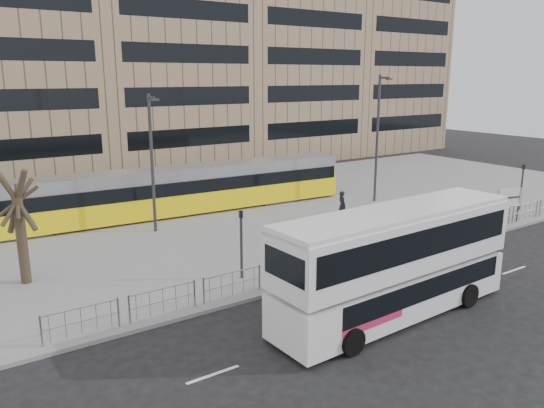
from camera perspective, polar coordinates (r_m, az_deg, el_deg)
ground at (r=25.47m, az=9.60°, el=-7.09°), size 120.00×120.00×0.00m
plaza at (r=34.65m, az=-4.18°, el=-1.21°), size 64.00×24.00×0.15m
kerb at (r=25.48m, az=9.53°, el=-6.90°), size 64.00×0.25×0.17m
building_row at (r=54.62m, az=-15.29°, el=17.35°), size 70.40×18.40×31.20m
pedestrian_barrier at (r=26.84m, az=12.05°, el=-3.90°), size 32.07×0.07×1.10m
road_markings at (r=23.72m, az=18.14°, el=-9.18°), size 62.00×0.12×0.01m
double_decker_bus at (r=20.37m, az=13.15°, el=-5.84°), size 10.54×2.95×4.19m
tram at (r=34.54m, az=-11.77°, el=1.24°), size 26.08×4.01×3.06m
station_sign at (r=35.25m, az=24.08°, el=0.47°), size 1.82×0.51×2.13m
ad_panel at (r=30.71m, az=18.83°, el=-2.18°), size 0.70×0.33×1.38m
pedestrian at (r=33.20m, az=7.55°, el=-0.18°), size 0.58×0.75×1.85m
traffic_light_west at (r=23.28m, az=-3.33°, el=-3.39°), size 0.20×0.23×3.10m
traffic_light_east at (r=38.93m, az=25.31°, el=2.25°), size 0.23×0.25×3.10m
lamp_post_west at (r=30.59m, az=-12.77°, el=4.85°), size 0.45×1.04×7.83m
lamp_post_east at (r=38.10m, az=11.32°, el=7.38°), size 0.45×1.04×8.85m
bare_tree at (r=24.46m, az=-26.08°, el=3.72°), size 4.55×4.55×7.23m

